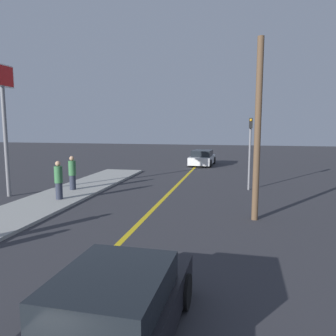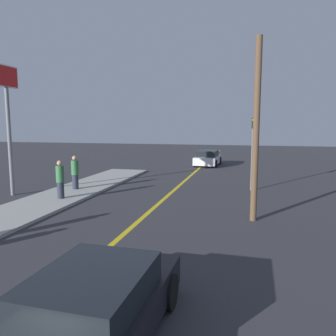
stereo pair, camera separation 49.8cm
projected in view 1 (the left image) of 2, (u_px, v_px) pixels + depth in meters
road_center_line at (169, 193)px, 17.25m from camera, size 0.20×60.00×0.01m
sidewalk_left at (19, 213)px, 13.12m from camera, size 2.85×25.38×0.12m
car_near_right_lane at (116, 308)px, 5.34m from camera, size 2.07×4.03×1.30m
car_ahead_center at (202, 158)px, 29.01m from camera, size 2.15×4.21×1.35m
pedestrian_far_standing at (59, 180)px, 15.27m from camera, size 0.38×0.38×1.81m
pedestrian_by_sign at (72, 173)px, 17.53m from camera, size 0.39×0.39×1.81m
traffic_light at (250, 146)px, 17.81m from camera, size 0.18×0.40×3.95m
roadside_sign at (3, 102)px, 15.94m from camera, size 0.20×1.68×6.50m
utility_pole at (258, 131)px, 12.06m from camera, size 0.24×0.24×6.72m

